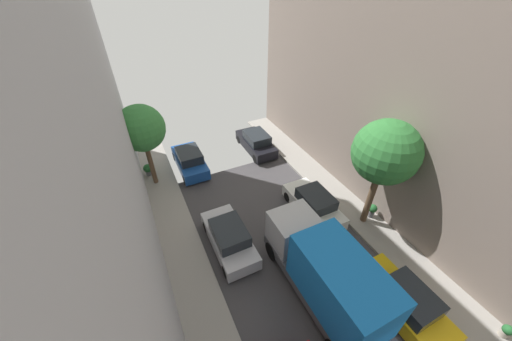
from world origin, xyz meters
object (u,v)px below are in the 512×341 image
Objects in this scene: delivery_truck at (326,273)px; potted_plant_2 at (507,331)px; potted_plant_1 at (148,169)px; parked_car_left_5 at (190,160)px; parked_car_right_2 at (404,302)px; parked_car_left_4 at (229,238)px; parked_car_right_4 at (256,142)px; potted_plant_0 at (372,210)px; street_tree_1 at (386,153)px; parked_car_right_3 at (314,204)px; street_tree_2 at (141,129)px.

delivery_truck is 7.32m from potted_plant_2.
parked_car_left_5 is at bearing -7.71° from potted_plant_1.
parked_car_left_5 is 1.00× the size of parked_car_right_2.
potted_plant_2 is at bearing -63.72° from parked_car_left_5.
parked_car_right_4 is at bearing 55.76° from parked_car_left_4.
potted_plant_0 is 14.85m from potted_plant_1.
potted_plant_2 is at bearing -85.25° from street_tree_1.
street_tree_1 reaches higher than parked_car_right_2.
parked_car_right_3 is at bearing 1.51° from parked_car_left_4.
potted_plant_2 is (5.54, -4.61, -1.29)m from delivery_truck.
potted_plant_0 is (0.60, 0.04, -4.17)m from street_tree_1.
parked_car_right_2 reaches higher than potted_plant_0.
parked_car_right_4 is at bearing 5.89° from street_tree_2.
parked_car_right_4 is 8.78m from street_tree_2.
potted_plant_1 is (-2.88, 0.39, -0.10)m from parked_car_left_5.
potted_plant_0 is at bearing 4.11° from street_tree_1.
parked_car_right_3 is 5.32m from delivery_truck.
parked_car_left_5 is 4.89× the size of potted_plant_0.
delivery_truck is at bearing 142.69° from parked_car_right_2.
parked_car_left_5 is at bearing 131.16° from potted_plant_0.
street_tree_2 is at bearing 124.07° from potted_plant_2.
street_tree_1 is at bearing -12.60° from parked_car_left_4.
delivery_truck is at bearing -57.96° from parked_car_left_4.
street_tree_2 reaches higher than parked_car_right_3.
parked_car_left_5 is 0.67× the size of street_tree_1.
parked_car_right_4 is 12.59m from delivery_truck.
street_tree_2 is 6.65× the size of potted_plant_1.
potted_plant_1 is at bearing 123.08° from potted_plant_2.
delivery_truck is at bearing -152.20° from street_tree_1.
parked_car_right_2 is at bearing -115.70° from street_tree_1.
delivery_truck reaches higher than parked_car_right_3.
parked_car_right_2 is 0.76× the size of street_tree_2.
parked_car_left_5 and parked_car_right_4 have the same top height.
parked_car_left_4 is 1.00× the size of parked_car_right_3.
delivery_truck is 6.25m from potted_plant_0.
potted_plant_2 is (2.84, -2.55, -0.23)m from parked_car_right_2.
parked_car_right_3 is 1.00× the size of parked_car_right_4.
parked_car_right_2 is 6.60m from street_tree_1.
parked_car_left_4 is 4.89× the size of potted_plant_0.
parked_car_left_5 is 4.42m from street_tree_2.
delivery_truck is at bearing -121.21° from parked_car_right_3.
street_tree_1 is at bearing 27.80° from delivery_truck.
parked_car_right_3 is at bearing -90.00° from parked_car_right_4.
delivery_truck is (-2.70, -4.46, 1.07)m from parked_car_right_3.
parked_car_right_4 is 0.76× the size of street_tree_2.
parked_car_right_4 is (5.40, 0.16, 0.00)m from parked_car_left_5.
delivery_truck is (-2.70, -12.25, 1.07)m from parked_car_right_4.
parked_car_right_2 is 5.50m from potted_plant_0.
parked_car_left_4 is 8.41m from potted_plant_0.
street_tree_1 reaches higher than parked_car_left_5.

